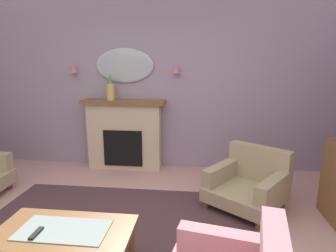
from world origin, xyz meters
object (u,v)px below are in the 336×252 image
Objects in this scene: wall_sconce_left at (74,68)px; coffee_table at (64,236)px; wall_mirror at (125,65)px; armchair_by_coffee_table at (250,182)px; tv_remote at (36,234)px; wall_sconce_right at (176,69)px; fireplace at (125,135)px; mantel_vase_left at (110,88)px.

wall_sconce_left reaches higher than coffee_table.
armchair_by_coffee_table is (1.87, -1.24, -1.40)m from wall_mirror.
coffee_table is 0.21m from tv_remote.
wall_sconce_left is 1.70m from wall_sconce_right.
armchair_by_coffee_table is (1.88, 1.52, -0.15)m from tv_remote.
wall_mirror is (-0.00, 0.14, 1.14)m from fireplace.
wall_mirror is at bearing 90.00° from fireplace.
tv_remote is at bearing -140.95° from armchair_by_coffee_table.
fireplace is at bearing -6.16° from wall_sconce_left.
tv_remote is at bearing -107.53° from wall_sconce_right.
mantel_vase_left is 2.66× the size of tv_remote.
mantel_vase_left is 0.39× the size of coffee_table.
mantel_vase_left is 0.45m from wall_mirror.
mantel_vase_left is at bearing -139.64° from wall_mirror.
wall_mirror is at bearing 146.53° from armchair_by_coffee_table.
wall_sconce_left and wall_sconce_right have the same top height.
wall_sconce_right is (0.85, 0.09, 1.09)m from fireplace.
wall_mirror reaches higher than coffee_table.
wall_mirror reaches higher than mantel_vase_left.
fireplace reaches higher than tv_remote.
wall_sconce_right is at bearing 6.16° from fireplace.
wall_mirror is 3.04m from tv_remote.
wall_sconce_right reaches higher than fireplace.
tv_remote is 2.42m from armchair_by_coffee_table.
wall_sconce_left reaches higher than mantel_vase_left.
fireplace is 1.24× the size of coffee_table.
armchair_by_coffee_table is (1.87, -1.10, -0.27)m from fireplace.
wall_mirror is at bearing 40.36° from mantel_vase_left.
wall_mirror is 0.85× the size of armchair_by_coffee_table.
fireplace is 9.71× the size of wall_sconce_left.
coffee_table is at bearing -81.55° from mantel_vase_left.
wall_mirror is 6.86× the size of wall_sconce_right.
mantel_vase_left is 3.04× the size of wall_sconce_left.
wall_mirror is at bearing 176.63° from wall_sconce_right.
coffee_table is (-0.68, -2.63, -1.28)m from wall_sconce_right.
mantel_vase_left is 2.55m from armchair_by_coffee_table.
fireplace is at bearing 93.89° from coffee_table.
mantel_vase_left is 0.44× the size of wall_mirror.
wall_sconce_right is at bearing -3.37° from wall_mirror.
wall_sconce_right is at bearing 72.47° from tv_remote.
fireplace is 1.20× the size of armchair_by_coffee_table.
armchair_by_coffee_table is at bearing -33.47° from wall_mirror.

